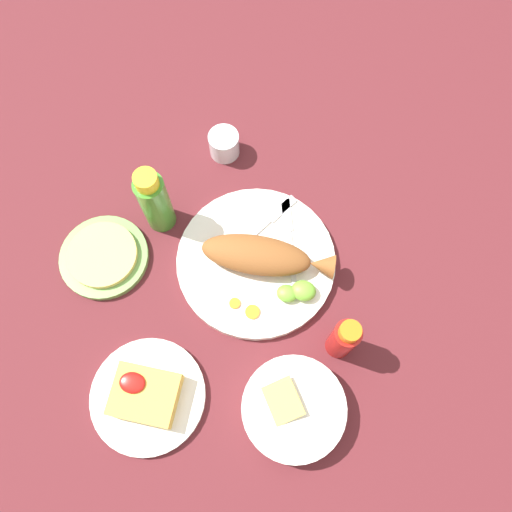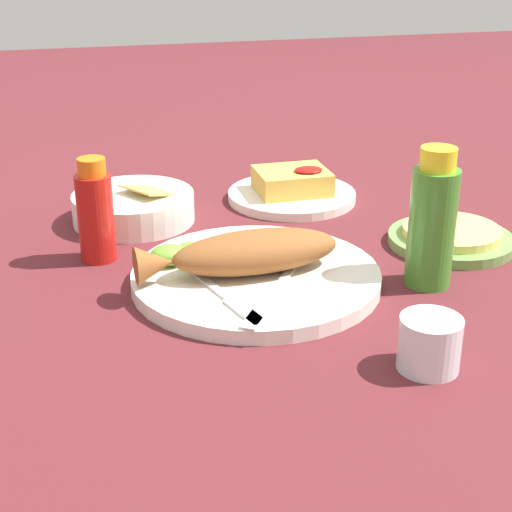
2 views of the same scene
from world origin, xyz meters
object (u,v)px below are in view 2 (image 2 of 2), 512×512
side_plate_fries (292,196)px  tortilla_plate (451,240)px  main_plate (256,277)px  fried_fish (246,253)px  fork_far (225,296)px  hot_sauce_bottle_red (96,213)px  fork_near (270,298)px  hot_sauce_bottle_green (432,222)px  guacamole_bowl (134,205)px  salt_cup (429,347)px

side_plate_fries → tortilla_plate: size_ratio=1.18×
main_plate → side_plate_fries: size_ratio=1.51×
fried_fish → fork_far: bearing=-125.1°
tortilla_plate → hot_sauce_bottle_red: bearing=170.9°
main_plate → fork_near: fork_near is taller
hot_sauce_bottle_green → tortilla_plate: 0.16m
main_plate → guacamole_bowl: bearing=115.0°
fork_near → side_plate_fries: fork_near is taller
hot_sauce_bottle_red → tortilla_plate: (0.48, -0.08, -0.06)m
main_plate → guacamole_bowl: 0.29m
salt_cup → tortilla_plate: (0.18, 0.29, -0.02)m
fork_far → hot_sauce_bottle_red: hot_sauce_bottle_red is taller
fork_near → side_plate_fries: (0.14, 0.37, -0.01)m
hot_sauce_bottle_red → fried_fish: bearing=-37.3°
salt_cup → side_plate_fries: size_ratio=0.31×
main_plate → tortilla_plate: 0.30m
guacamole_bowl → tortilla_plate: (0.42, -0.21, -0.02)m
fork_near → salt_cup: 0.20m
fork_near → hot_sauce_bottle_red: (-0.18, 0.21, 0.05)m
salt_cup → guacamole_bowl: 0.55m
fork_near → tortilla_plate: fork_near is taller
hot_sauce_bottle_green → guacamole_bowl: size_ratio=0.97×
main_plate → hot_sauce_bottle_red: 0.23m
salt_cup → tortilla_plate: salt_cup is taller
main_plate → side_plate_fries: bearing=64.8°
fork_far → salt_cup: salt_cup is taller
fork_far → hot_sauce_bottle_green: bearing=76.0°
guacamole_bowl → fried_fish: bearing=-67.5°
hot_sauce_bottle_red → side_plate_fries: hot_sauce_bottle_red is taller
fried_fish → salt_cup: bearing=-63.2°
hot_sauce_bottle_red → fork_far: bearing=-56.0°
hot_sauce_bottle_green → tortilla_plate: bearing=50.1°
hot_sauce_bottle_green → fried_fish: bearing=166.7°
fried_fish → tortilla_plate: fried_fish is taller
hot_sauce_bottle_green → side_plate_fries: 0.36m
hot_sauce_bottle_green → salt_cup: bearing=-115.9°
guacamole_bowl → main_plate: bearing=-65.0°
main_plate → tortilla_plate: (0.29, 0.05, -0.00)m
main_plate → fork_near: size_ratio=1.92×
main_plate → hot_sauce_bottle_green: bearing=-14.3°
side_plate_fries → fried_fish: bearing=-117.2°
hot_sauce_bottle_red → tortilla_plate: size_ratio=0.80×
fried_fish → hot_sauce_bottle_green: size_ratio=1.46×
fried_fish → guacamole_bowl: fried_fish is taller
fried_fish → fork_far: (-0.04, -0.06, -0.02)m
main_plate → salt_cup: bearing=-63.3°
salt_cup → hot_sauce_bottle_green: bearing=64.1°
fork_near → tortilla_plate: (0.30, 0.13, -0.01)m
fork_near → fork_far: bearing=-75.0°
main_plate → fried_fish: 0.04m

